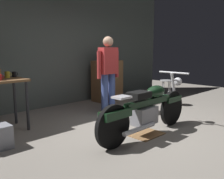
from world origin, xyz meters
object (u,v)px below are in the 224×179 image
at_px(motorcycle, 147,108).
at_px(wooden_dresser, 107,81).
at_px(shop_stool, 166,86).
at_px(mug_red_diner, 0,77).
at_px(person_standing, 108,72).
at_px(mug_yellow_tall, 7,75).
at_px(mug_black_matte, 14,74).

bearing_deg(motorcycle, wooden_dresser, 59.13).
bearing_deg(shop_stool, wooden_dresser, 113.71).
bearing_deg(mug_red_diner, motorcycle, -45.76).
xyz_separation_m(shop_stool, wooden_dresser, (-0.65, 1.47, 0.05)).
bearing_deg(wooden_dresser, person_standing, -132.35).
relative_size(shop_stool, mug_yellow_tall, 5.25).
bearing_deg(mug_yellow_tall, person_standing, -16.37).
height_order(mug_black_matte, mug_red_diner, same).
relative_size(shop_stool, mug_black_matte, 5.69).
distance_m(wooden_dresser, mug_red_diner, 3.22).
bearing_deg(mug_yellow_tall, mug_black_matte, 14.09).
height_order(person_standing, mug_red_diner, person_standing).
xyz_separation_m(motorcycle, mug_red_diner, (-1.68, 1.72, 0.50)).
distance_m(motorcycle, wooden_dresser, 2.87).
bearing_deg(mug_yellow_tall, motorcycle, -54.19).
bearing_deg(person_standing, mug_black_matte, -14.15).
bearing_deg(motorcycle, mug_black_matte, 121.76).
xyz_separation_m(person_standing, shop_stool, (1.60, -0.43, -0.43)).
xyz_separation_m(motorcycle, mug_black_matte, (-1.30, 2.04, 0.50)).
bearing_deg(wooden_dresser, mug_yellow_tall, -170.51).
relative_size(motorcycle, mug_red_diner, 20.24).
bearing_deg(mug_black_matte, mug_yellow_tall, -165.91).
relative_size(person_standing, mug_black_matte, 14.85).
distance_m(wooden_dresser, mug_yellow_tall, 2.94).
height_order(person_standing, wooden_dresser, person_standing).
height_order(motorcycle, wooden_dresser, wooden_dresser).
height_order(shop_stool, mug_red_diner, mug_red_diner).
distance_m(shop_stool, mug_yellow_tall, 3.69).
xyz_separation_m(mug_yellow_tall, mug_red_diner, (-0.23, -0.28, -0.01)).
relative_size(motorcycle, shop_stool, 3.42).
distance_m(motorcycle, shop_stool, 2.31).
distance_m(person_standing, mug_red_diner, 2.17).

